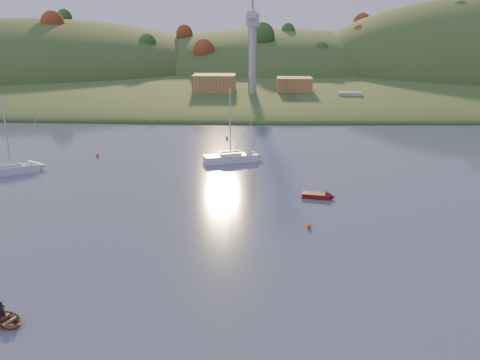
{
  "coord_description": "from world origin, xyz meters",
  "views": [
    {
      "loc": [
        3.17,
        -18.18,
        20.27
      ],
      "look_at": [
        1.38,
        38.95,
        3.37
      ],
      "focal_mm": 40.0,
      "sensor_mm": 36.0,
      "label": 1
    }
  ],
  "objects_px": {
    "sailboat_near": "(11,169)",
    "red_tender": "(323,196)",
    "sailboat_far": "(230,157)",
    "canoe": "(3,319)"
  },
  "relations": [
    {
      "from": "sailboat_near",
      "to": "red_tender",
      "type": "xyz_separation_m",
      "value": [
        42.24,
        -9.75,
        -0.4
      ]
    },
    {
      "from": "sailboat_far",
      "to": "canoe",
      "type": "relative_size",
      "value": 3.04
    },
    {
      "from": "sailboat_near",
      "to": "sailboat_far",
      "type": "height_order",
      "value": "sailboat_far"
    },
    {
      "from": "sailboat_far",
      "to": "canoe",
      "type": "height_order",
      "value": "sailboat_far"
    },
    {
      "from": "canoe",
      "to": "red_tender",
      "type": "xyz_separation_m",
      "value": [
        25.62,
        28.58,
        -0.1
      ]
    },
    {
      "from": "red_tender",
      "to": "sailboat_far",
      "type": "bearing_deg",
      "value": 137.75
    },
    {
      "from": "sailboat_near",
      "to": "red_tender",
      "type": "distance_m",
      "value": 43.36
    },
    {
      "from": "sailboat_far",
      "to": "red_tender",
      "type": "height_order",
      "value": "sailboat_far"
    },
    {
      "from": "sailboat_near",
      "to": "sailboat_far",
      "type": "distance_m",
      "value": 31.23
    },
    {
      "from": "sailboat_near",
      "to": "red_tender",
      "type": "height_order",
      "value": "sailboat_near"
    }
  ]
}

